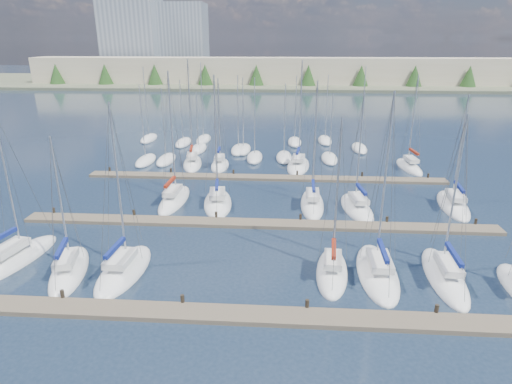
# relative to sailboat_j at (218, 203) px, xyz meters

# --- Properties ---
(ground) EXTENTS (400.00, 400.00, 0.00)m
(ground) POSITION_rel_sailboat_j_xyz_m (4.50, 38.94, -0.18)
(ground) COLOR #223144
(ground) RESTS_ON ground
(dock_near) EXTENTS (44.00, 1.93, 1.10)m
(dock_near) POSITION_rel_sailboat_j_xyz_m (4.50, -19.05, -0.03)
(dock_near) COLOR #6B5E4C
(dock_near) RESTS_ON ground
(dock_mid) EXTENTS (44.00, 1.93, 1.10)m
(dock_mid) POSITION_rel_sailboat_j_xyz_m (4.50, -5.05, -0.03)
(dock_mid) COLOR #6B5E4C
(dock_mid) RESTS_ON ground
(dock_far) EXTENTS (44.00, 1.93, 1.10)m
(dock_far) POSITION_rel_sailboat_j_xyz_m (4.50, 8.95, -0.03)
(dock_far) COLOR #6B5E4C
(dock_far) RESTS_ON ground
(sailboat_j) EXTENTS (3.95, 8.56, 13.84)m
(sailboat_j) POSITION_rel_sailboat_j_xyz_m (0.00, 0.00, 0.00)
(sailboat_j) COLOR white
(sailboat_j) RESTS_ON ground
(sailboat_i) EXTENTS (2.72, 8.75, 14.15)m
(sailboat_i) POSITION_rel_sailboat_j_xyz_m (-4.75, 0.55, 0.01)
(sailboat_i) COLOR white
(sailboat_i) RESTS_ON ground
(sailboat_l) EXTENTS (3.53, 8.33, 12.33)m
(sailboat_l) POSITION_rel_sailboat_j_xyz_m (14.32, -0.48, -0.00)
(sailboat_l) COLOR white
(sailboat_l) RESTS_ON ground
(sailboat_a) EXTENTS (4.12, 9.05, 12.48)m
(sailboat_a) POSITION_rel_sailboat_j_xyz_m (-13.86, -13.15, -0.00)
(sailboat_a) COLOR white
(sailboat_a) RESTS_ON ground
(sailboat_f) EXTENTS (2.97, 8.86, 12.52)m
(sailboat_f) POSITION_rel_sailboat_j_xyz_m (18.61, -13.46, -0.00)
(sailboat_f) COLOR white
(sailboat_f) RESTS_ON ground
(sailboat_e) EXTENTS (3.16, 8.91, 13.92)m
(sailboat_e) POSITION_rel_sailboat_j_xyz_m (13.87, -13.24, 0.00)
(sailboat_e) COLOR white
(sailboat_e) RESTS_ON ground
(sailboat_n) EXTENTS (3.71, 8.45, 14.69)m
(sailboat_n) POSITION_rel_sailboat_j_xyz_m (-5.76, 14.67, 0.02)
(sailboat_n) COLOR white
(sailboat_n) RESTS_ON ground
(sailboat_k) EXTENTS (2.62, 8.81, 13.30)m
(sailboat_k) POSITION_rel_sailboat_j_xyz_m (9.86, 0.39, 0.01)
(sailboat_k) COLOR white
(sailboat_k) RESTS_ON ground
(sailboat_b) EXTENTS (4.24, 8.07, 10.88)m
(sailboat_b) POSITION_rel_sailboat_j_xyz_m (-8.86, -14.56, -0.01)
(sailboat_b) COLOR white
(sailboat_b) RESTS_ON ground
(sailboat_o) EXTENTS (2.60, 6.51, 12.33)m
(sailboat_o) POSITION_rel_sailboat_j_xyz_m (-1.85, 14.01, 0.01)
(sailboat_o) COLOR white
(sailboat_o) RESTS_ON ground
(sailboat_c) EXTENTS (3.34, 8.01, 13.18)m
(sailboat_c) POSITION_rel_sailboat_j_xyz_m (-4.83, -14.22, -0.00)
(sailboat_c) COLOR white
(sailboat_c) RESTS_ON ground
(sailboat_d) EXTENTS (3.04, 7.52, 12.21)m
(sailboat_d) POSITION_rel_sailboat_j_xyz_m (10.55, -13.38, 0.01)
(sailboat_d) COLOR white
(sailboat_d) RESTS_ON ground
(sailboat_p) EXTENTS (3.86, 8.91, 14.54)m
(sailboat_p) POSITION_rel_sailboat_j_xyz_m (8.76, 14.47, 0.00)
(sailboat_p) COLOR white
(sailboat_p) RESTS_ON ground
(sailboat_r) EXTENTS (2.94, 7.92, 12.83)m
(sailboat_r) POSITION_rel_sailboat_j_xyz_m (23.57, 14.87, 0.01)
(sailboat_r) COLOR white
(sailboat_r) RESTS_ON ground
(sailboat_m) EXTENTS (3.67, 8.91, 12.08)m
(sailboat_m) POSITION_rel_sailboat_j_xyz_m (24.37, 1.00, -0.01)
(sailboat_m) COLOR white
(sailboat_m) RESTS_ON ground
(distant_boats) EXTENTS (36.93, 20.75, 13.30)m
(distant_boats) POSITION_rel_sailboat_j_xyz_m (0.16, 22.70, 0.11)
(distant_boats) COLOR #9EA0A5
(distant_boats) RESTS_ON ground
(shoreline) EXTENTS (400.00, 60.00, 38.00)m
(shoreline) POSITION_rel_sailboat_j_xyz_m (-8.79, 128.71, 7.26)
(shoreline) COLOR #666B51
(shoreline) RESTS_ON ground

